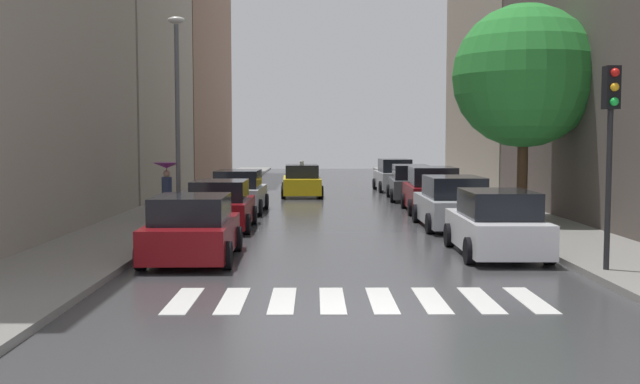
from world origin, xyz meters
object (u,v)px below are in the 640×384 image
object	(u,v)px
parked_car_right_fourth	(410,183)
pedestrian_foreground	(167,178)
taxi_midroad	(302,181)
parked_car_right_nearest	(496,225)
parked_car_right_third	(432,191)
parked_car_left_third	(239,193)
parked_car_left_nearest	(192,230)
street_tree_right	(524,76)
parked_car_left_second	(221,206)
traffic_light_right_corner	(611,122)
lamp_post_left	(177,103)
parked_car_right_second	(453,204)
parked_car_right_fifth	(394,176)

from	to	relation	value
parked_car_right_fourth	pedestrian_foreground	distance (m)	13.40
taxi_midroad	parked_car_right_fourth	bearing A→B (deg)	-114.34
parked_car_right_nearest	parked_car_right_third	distance (m)	10.90
parked_car_left_third	taxi_midroad	world-z (taller)	taxi_midroad
parked_car_left_third	parked_car_right_fourth	world-z (taller)	parked_car_right_fourth
parked_car_right_nearest	taxi_midroad	size ratio (longest dim) A/B	0.96
parked_car_left_nearest	parked_car_left_third	world-z (taller)	parked_car_left_third
street_tree_right	parked_car_right_nearest	bearing A→B (deg)	-110.68
street_tree_right	parked_car_right_third	bearing A→B (deg)	121.26
parked_car_left_second	parked_car_right_third	world-z (taller)	parked_car_right_third
parked_car_right_third	street_tree_right	xyz separation A→B (m)	(2.46, -4.05, 4.21)
parked_car_left_second	traffic_light_right_corner	size ratio (longest dim) A/B	0.94
lamp_post_left	parked_car_right_fourth	bearing A→B (deg)	44.76
parked_car_left_third	parked_car_right_second	bearing A→B (deg)	-123.16
parked_car_left_nearest	parked_car_right_fourth	xyz separation A→B (m)	(7.56, 17.45, 0.05)
parked_car_right_second	traffic_light_right_corner	bearing A→B (deg)	-168.82
parked_car_right_fourth	parked_car_right_fifth	bearing A→B (deg)	3.58
parked_car_right_nearest	traffic_light_right_corner	bearing A→B (deg)	-149.40
parked_car_left_second	parked_car_right_second	bearing A→B (deg)	-87.76
parked_car_left_nearest	taxi_midroad	bearing A→B (deg)	-7.72
parked_car_right_nearest	parked_car_right_fifth	size ratio (longest dim) A/B	1.01
traffic_light_right_corner	parked_car_right_fifth	bearing A→B (deg)	93.86
parked_car_right_fourth	parked_car_right_fifth	size ratio (longest dim) A/B	1.10
parked_car_right_fifth	pedestrian_foreground	size ratio (longest dim) A/B	2.21
traffic_light_right_corner	lamp_post_left	size ratio (longest dim) A/B	0.61
parked_car_left_second	parked_car_right_fifth	size ratio (longest dim) A/B	0.95
parked_car_right_fifth	lamp_post_left	xyz separation A→B (m)	(-9.27, -15.29, 3.35)
parked_car_left_second	pedestrian_foreground	xyz separation A→B (m)	(-2.21, 2.38, 0.80)
parked_car_right_second	taxi_midroad	size ratio (longest dim) A/B	1.05
parked_car_right_fifth	parked_car_left_nearest	bearing A→B (deg)	160.09
parked_car_right_nearest	parked_car_right_third	size ratio (longest dim) A/B	0.94
parked_car_left_nearest	parked_car_left_third	size ratio (longest dim) A/B	0.99
parked_car_right_second	parked_car_right_fifth	bearing A→B (deg)	0.26
parked_car_left_second	parked_car_right_third	distance (m)	9.52
parked_car_right_fifth	traffic_light_right_corner	distance (m)	25.81
parked_car_right_nearest	traffic_light_right_corner	world-z (taller)	traffic_light_right_corner
parked_car_left_third	taxi_midroad	xyz separation A→B (m)	(2.37, 8.10, -0.03)
parked_car_right_fifth	lamp_post_left	distance (m)	18.19
parked_car_right_fourth	traffic_light_right_corner	world-z (taller)	traffic_light_right_corner
parked_car_right_nearest	parked_car_right_fifth	bearing A→B (deg)	1.04
parked_car_left_nearest	pedestrian_foreground	distance (m)	8.73
parked_car_left_third	parked_car_left_second	bearing A→B (deg)	-179.08
pedestrian_foreground	lamp_post_left	bearing A→B (deg)	-156.94
parked_car_right_fifth	street_tree_right	size ratio (longest dim) A/B	0.58
parked_car_right_fourth	parked_car_left_third	bearing A→B (deg)	130.51
street_tree_right	lamp_post_left	bearing A→B (deg)	177.00
taxi_midroad	traffic_light_right_corner	xyz separation A→B (m)	(6.86, -21.81, 2.52)
parked_car_left_third	traffic_light_right_corner	bearing A→B (deg)	-144.86
parked_car_right_fourth	lamp_post_left	distance (m)	13.64
parked_car_right_third	lamp_post_left	distance (m)	10.62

